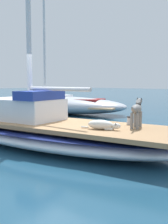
{
  "coord_description": "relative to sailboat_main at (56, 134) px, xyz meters",
  "views": [
    {
      "loc": [
        -5.19,
        -5.43,
        1.74
      ],
      "look_at": [
        0.0,
        -1.0,
        1.01
      ],
      "focal_mm": 45.36,
      "sensor_mm": 36.0,
      "label": 1
    }
  ],
  "objects": [
    {
      "name": "ground_plane",
      "position": [
        0.0,
        0.0,
        -0.34
      ],
      "size": [
        120.0,
        120.0,
        0.0
      ],
      "primitive_type": "plane",
      "color": "navy"
    },
    {
      "name": "moored_boat_starboard_side",
      "position": [
        5.73,
        5.81,
        0.18
      ],
      "size": [
        4.62,
        8.41,
        6.46
      ],
      "color": "#B2B7C1",
      "rests_on": "ground"
    },
    {
      "name": "dog_white",
      "position": [
        -0.09,
        -1.62,
        0.43
      ],
      "size": [
        0.43,
        0.93,
        0.22
      ],
      "color": "silver",
      "rests_on": "sailboat_main"
    },
    {
      "name": "cabin_house",
      "position": [
        -0.17,
        1.11,
        0.67
      ],
      "size": [
        1.69,
        2.4,
        0.84
      ],
      "color": "silver",
      "rests_on": "sailboat_main"
    },
    {
      "name": "sailboat_main",
      "position": [
        0.0,
        0.0,
        0.0
      ],
      "size": [
        3.5,
        7.52,
        0.66
      ],
      "color": "white",
      "rests_on": "ground"
    },
    {
      "name": "deck_winch",
      "position": [
        0.97,
        -1.7,
        0.42
      ],
      "size": [
        0.16,
        0.16,
        0.21
      ],
      "color": "#B7B7BC",
      "rests_on": "sailboat_main"
    },
    {
      "name": "dog_grey",
      "position": [
        0.65,
        -2.08,
        0.75
      ],
      "size": [
        0.91,
        0.39,
        0.7
      ],
      "color": "gray",
      "rests_on": "sailboat_main"
    }
  ]
}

